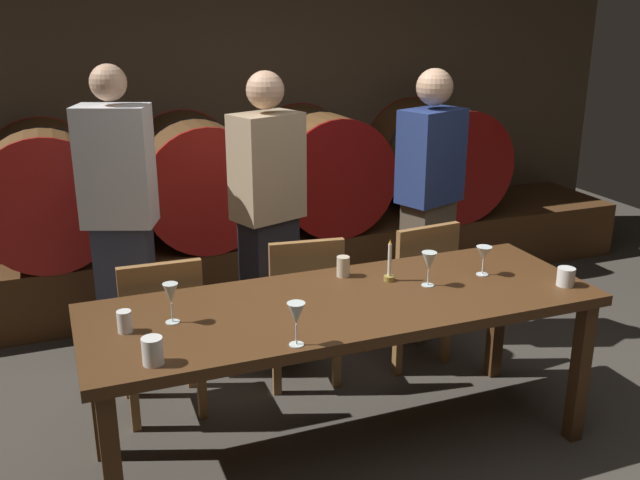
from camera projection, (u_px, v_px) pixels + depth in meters
ground_plane at (412, 466)px, 3.33m from camera, size 8.64×8.64×0.00m
back_wall at (235, 84)px, 5.51m from camera, size 6.65×0.24×2.92m
barrel_shelf at (260, 257)px, 5.42m from camera, size 5.98×0.90×0.45m
wine_barrel_far_left at (45, 191)px, 4.71m from camera, size 0.87×0.91×0.87m
wine_barrel_center_left at (195, 178)px, 5.05m from camera, size 0.87×0.91×0.87m
wine_barrel_center_right at (318, 168)px, 5.38m from camera, size 0.87×0.91×0.87m
wine_barrel_far_right at (435, 158)px, 5.72m from camera, size 0.87×0.91×0.87m
dining_table at (345, 315)px, 3.25m from camera, size 2.34×0.81×0.78m
chair_left at (162, 329)px, 3.60m from camera, size 0.41×0.41×0.88m
chair_center at (303, 303)px, 3.92m from camera, size 0.45×0.45×0.88m
chair_right at (415, 286)px, 4.16m from camera, size 0.44×0.44×0.88m
guest_left at (121, 223)px, 3.92m from camera, size 0.44×0.36×1.76m
guest_center at (268, 219)px, 4.08m from camera, size 0.44×0.36×1.71m
guest_right at (429, 205)px, 4.38m from camera, size 0.44×0.36×1.70m
candle_center at (389, 269)px, 3.43m from camera, size 0.05×0.05×0.21m
wine_glass_far_left at (171, 295)px, 2.96m from camera, size 0.07×0.07×0.18m
wine_glass_center_left at (296, 315)px, 2.76m from camera, size 0.07×0.07×0.18m
wine_glass_center_right at (429, 262)px, 3.35m from camera, size 0.07×0.07×0.17m
wine_glass_far_right at (484, 254)px, 3.49m from camera, size 0.08×0.08×0.15m
cup_far_left at (125, 322)px, 2.90m from camera, size 0.06×0.06×0.09m
cup_center_left at (153, 351)px, 2.64m from camera, size 0.08×0.08×0.11m
cup_center_right at (343, 266)px, 3.49m from camera, size 0.06×0.06×0.10m
cup_far_right at (566, 277)px, 3.38m from camera, size 0.08×0.08×0.09m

